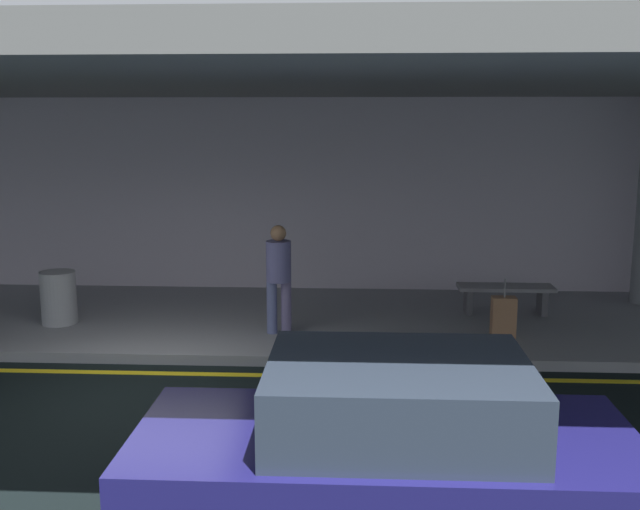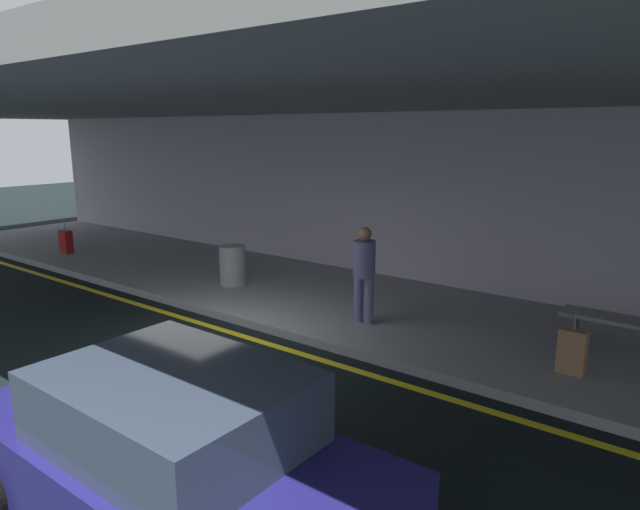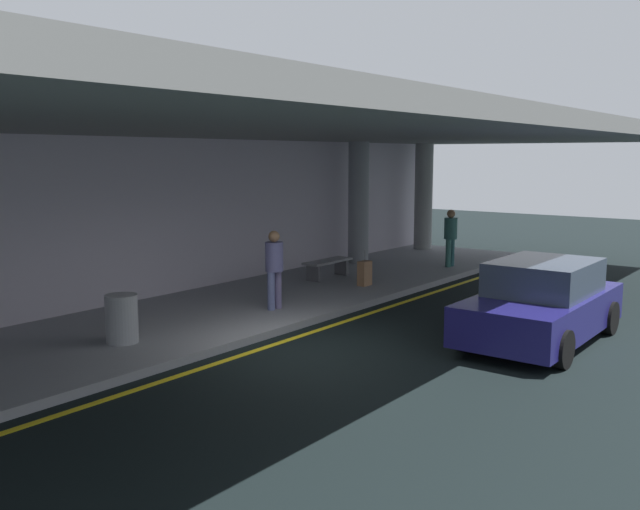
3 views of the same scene
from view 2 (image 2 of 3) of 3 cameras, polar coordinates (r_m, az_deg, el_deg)
name	(u,v)px [view 2 (image 2 of 3)]	position (r m, az deg, el deg)	size (l,w,h in m)	color
ground_plane	(208,346)	(9.40, -11.21, -9.01)	(60.00, 60.00, 0.00)	black
sidewalk	(324,298)	(11.52, 0.40, -4.32)	(26.00, 4.20, 0.15)	gray
lane_stripe_yellow	(238,334)	(9.81, -8.32, -7.95)	(26.00, 0.14, 0.01)	yellow
ceiling_overhang	(308,100)	(10.65, -1.25, 15.41)	(28.00, 13.20, 0.30)	slate
terminal_back_wall	(383,198)	(12.99, 6.43, 5.74)	(26.00, 0.30, 3.80)	#B4ACBB
car_navy	(171,457)	(5.20, -14.82, -19.09)	(4.10, 1.92, 1.50)	navy
traveler_with_luggage	(364,268)	(9.61, 4.48, -1.36)	(0.38, 0.38, 1.68)	slate
suitcase_upright_primary	(572,351)	(8.52, 24.12, -8.86)	(0.36, 0.22, 0.90)	#976A48
suitcase_upright_secondary	(66,242)	(16.75, -24.27, 1.24)	(0.36, 0.22, 0.90)	maroon
bench_metal	(617,326)	(9.75, 27.79, -6.33)	(1.60, 0.50, 0.48)	slate
trash_bin_steel	(233,265)	(12.27, -8.82, -1.01)	(0.56, 0.56, 0.85)	gray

